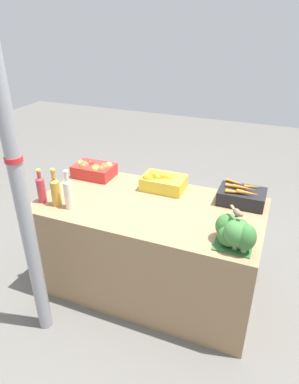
{
  "coord_description": "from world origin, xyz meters",
  "views": [
    {
      "loc": [
        0.8,
        -1.98,
        1.97
      ],
      "look_at": [
        0.0,
        0.0,
        0.85
      ],
      "focal_mm": 32.0,
      "sensor_mm": 36.0,
      "label": 1
    }
  ],
  "objects_px": {
    "support_pole": "(17,178)",
    "apple_crate": "(95,169)",
    "orange_crate": "(162,181)",
    "sparrow_bird": "(238,213)",
    "juice_bottle_amber": "(56,191)",
    "juice_bottle_cloudy": "(68,192)",
    "juice_bottle_ruby": "(41,188)",
    "broccoli_pile": "(235,232)",
    "carrot_crate": "(242,196)"
  },
  "relations": [
    {
      "from": "juice_bottle_amber",
      "to": "juice_bottle_cloudy",
      "type": "relative_size",
      "value": 0.97
    },
    {
      "from": "apple_crate",
      "to": "orange_crate",
      "type": "xyz_separation_m",
      "value": [
        0.6,
        -0.0,
        0.0
      ]
    },
    {
      "from": "orange_crate",
      "to": "sparrow_bird",
      "type": "relative_size",
      "value": 2.85
    },
    {
      "from": "apple_crate",
      "to": "carrot_crate",
      "type": "distance_m",
      "value": 1.21
    },
    {
      "from": "orange_crate",
      "to": "sparrow_bird",
      "type": "distance_m",
      "value": 0.85
    },
    {
      "from": "orange_crate",
      "to": "sparrow_bird",
      "type": "bearing_deg",
      "value": -39.38
    },
    {
      "from": "juice_bottle_ruby",
      "to": "juice_bottle_cloudy",
      "type": "height_order",
      "value": "juice_bottle_cloudy"
    },
    {
      "from": "carrot_crate",
      "to": "juice_bottle_ruby",
      "type": "xyz_separation_m",
      "value": [
        -1.34,
        -0.52,
        0.05
      ]
    },
    {
      "from": "support_pole",
      "to": "broccoli_pile",
      "type": "bearing_deg",
      "value": 18.21
    },
    {
      "from": "apple_crate",
      "to": "broccoli_pile",
      "type": "bearing_deg",
      "value": -23.41
    },
    {
      "from": "juice_bottle_ruby",
      "to": "juice_bottle_amber",
      "type": "height_order",
      "value": "juice_bottle_amber"
    },
    {
      "from": "apple_crate",
      "to": "sparrow_bird",
      "type": "distance_m",
      "value": 1.36
    },
    {
      "from": "apple_crate",
      "to": "juice_bottle_amber",
      "type": "distance_m",
      "value": 0.52
    },
    {
      "from": "sparrow_bird",
      "to": "support_pole",
      "type": "bearing_deg",
      "value": -108.82
    },
    {
      "from": "support_pole",
      "to": "apple_crate",
      "type": "xyz_separation_m",
      "value": [
        -0.07,
        0.92,
        -0.34
      ]
    },
    {
      "from": "orange_crate",
      "to": "sparrow_bird",
      "type": "height_order",
      "value": "sparrow_bird"
    },
    {
      "from": "broccoli_pile",
      "to": "juice_bottle_ruby",
      "type": "bearing_deg",
      "value": 179.13
    },
    {
      "from": "apple_crate",
      "to": "carrot_crate",
      "type": "relative_size",
      "value": 1.0
    },
    {
      "from": "broccoli_pile",
      "to": "juice_bottle_ruby",
      "type": "distance_m",
      "value": 1.38
    },
    {
      "from": "juice_bottle_amber",
      "to": "juice_bottle_cloudy",
      "type": "height_order",
      "value": "juice_bottle_cloudy"
    },
    {
      "from": "carrot_crate",
      "to": "broccoli_pile",
      "type": "relative_size",
      "value": 1.31
    },
    {
      "from": "juice_bottle_amber",
      "to": "juice_bottle_cloudy",
      "type": "xyz_separation_m",
      "value": [
        0.11,
        0.0,
        0.01
      ]
    },
    {
      "from": "apple_crate",
      "to": "orange_crate",
      "type": "height_order",
      "value": "orange_crate"
    },
    {
      "from": "broccoli_pile",
      "to": "carrot_crate",
      "type": "bearing_deg",
      "value": 94.15
    },
    {
      "from": "support_pole",
      "to": "broccoli_pile",
      "type": "xyz_separation_m",
      "value": [
        1.17,
        0.39,
        -0.31
      ]
    },
    {
      "from": "broccoli_pile",
      "to": "juice_bottle_cloudy",
      "type": "distance_m",
      "value": 1.15
    },
    {
      "from": "support_pole",
      "to": "juice_bottle_cloudy",
      "type": "relative_size",
      "value": 8.05
    },
    {
      "from": "broccoli_pile",
      "to": "sparrow_bird",
      "type": "distance_m",
      "value": 0.13
    },
    {
      "from": "broccoli_pile",
      "to": "juice_bottle_ruby",
      "type": "relative_size",
      "value": 0.98
    },
    {
      "from": "support_pole",
      "to": "juice_bottle_ruby",
      "type": "bearing_deg",
      "value": 117.02
    },
    {
      "from": "juice_bottle_amber",
      "to": "juice_bottle_ruby",
      "type": "bearing_deg",
      "value": 180.0
    },
    {
      "from": "broccoli_pile",
      "to": "juice_bottle_cloudy",
      "type": "relative_size",
      "value": 0.87
    },
    {
      "from": "support_pole",
      "to": "carrot_crate",
      "type": "distance_m",
      "value": 1.5
    },
    {
      "from": "broccoli_pile",
      "to": "support_pole",
      "type": "bearing_deg",
      "value": -161.79
    },
    {
      "from": "orange_crate",
      "to": "juice_bottle_ruby",
      "type": "distance_m",
      "value": 0.9
    },
    {
      "from": "carrot_crate",
      "to": "sparrow_bird",
      "type": "xyz_separation_m",
      "value": [
        0.04,
        -0.53,
        0.17
      ]
    },
    {
      "from": "broccoli_pile",
      "to": "juice_bottle_amber",
      "type": "relative_size",
      "value": 0.9
    },
    {
      "from": "apple_crate",
      "to": "broccoli_pile",
      "type": "relative_size",
      "value": 1.31
    },
    {
      "from": "carrot_crate",
      "to": "support_pole",
      "type": "bearing_deg",
      "value": -140.69
    },
    {
      "from": "apple_crate",
      "to": "juice_bottle_cloudy",
      "type": "relative_size",
      "value": 1.14
    },
    {
      "from": "sparrow_bird",
      "to": "orange_crate",
      "type": "bearing_deg",
      "value": -166.87
    },
    {
      "from": "apple_crate",
      "to": "juice_bottle_cloudy",
      "type": "xyz_separation_m",
      "value": [
        0.1,
        -0.52,
        0.05
      ]
    },
    {
      "from": "juice_bottle_amber",
      "to": "sparrow_bird",
      "type": "xyz_separation_m",
      "value": [
        1.25,
        -0.01,
        0.11
      ]
    },
    {
      "from": "broccoli_pile",
      "to": "juice_bottle_cloudy",
      "type": "bearing_deg",
      "value": 178.95
    },
    {
      "from": "juice_bottle_amber",
      "to": "support_pole",
      "type": "bearing_deg",
      "value": -78.54
    },
    {
      "from": "apple_crate",
      "to": "sparrow_bird",
      "type": "height_order",
      "value": "sparrow_bird"
    },
    {
      "from": "apple_crate",
      "to": "broccoli_pile",
      "type": "xyz_separation_m",
      "value": [
        1.25,
        -0.54,
        0.03
      ]
    },
    {
      "from": "carrot_crate",
      "to": "sparrow_bird",
      "type": "distance_m",
      "value": 0.56
    },
    {
      "from": "orange_crate",
      "to": "juice_bottle_ruby",
      "type": "bearing_deg",
      "value": -144.76
    },
    {
      "from": "support_pole",
      "to": "juice_bottle_ruby",
      "type": "xyz_separation_m",
      "value": [
        -0.21,
        0.41,
        -0.3
      ]
    }
  ]
}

